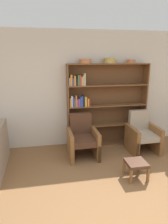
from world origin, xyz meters
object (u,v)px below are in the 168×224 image
Objects in this scene: bookshelf at (100,107)px; bowl_terracotta at (85,61)px; footstool at (136,165)px; bowl_copper at (110,60)px; armchair_leather at (82,139)px; bowl_brass at (131,61)px; armchair_cushioned at (142,134)px.

bookshelf is 7.02× the size of bowl_terracotta.
footstool is (0.28, -1.57, -0.69)m from bookshelf.
bowl_copper reaches higher than footstool.
armchair_leather is at bearing 128.09° from footstool.
bowl_copper is 0.52m from bowl_brass.
bowl_terracotta reaches higher than bowl_brass.
bowl_brass reaches higher than bookshelf.
bowl_copper reaches higher than armchair_cushioned.
armchair_cushioned is (1.26, -0.52, -1.66)m from bowl_terracotta.
armchair_leather reaches higher than footstool.
bowl_brass is at bearing 73.95° from footstool.
bowl_brass is at bearing 0.00° from bowl_terracotta.
footstool is at bearing -79.85° from bookshelf.
armchair_cushioned is at bearing 179.18° from armchair_leather.
bookshelf reaches higher than armchair_cushioned.
bookshelf is at bearing 3.14° from bowl_terracotta.
bowl_terracotta is 2.15m from armchair_cushioned.
armchair_leather is at bearing -144.54° from bowl_copper.
bowl_copper is at bearing 92.67° from footstool.
bookshelf is at bearing 100.15° from footstool.
armchair_leather is at bearing -157.35° from bowl_brass.
footstool is (-0.61, -1.03, -0.13)m from armchair_cushioned.
bookshelf is 1.74m from footstool.
bookshelf is 9.33× the size of bowl_brass.
bowl_terracotta is 0.96× the size of bowl_copper.
footstool is at bearing -106.05° from bowl_brass.
bookshelf is 1.19m from armchair_cushioned.
armchair_leather is 2.58× the size of footstool.
bowl_copper is at bearing -145.35° from armchair_leather.
bowl_copper reaches higher than bowl_brass.
armchair_leather is (-0.73, -0.52, -1.67)m from bowl_copper.
armchair_cushioned is 2.58× the size of footstool.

